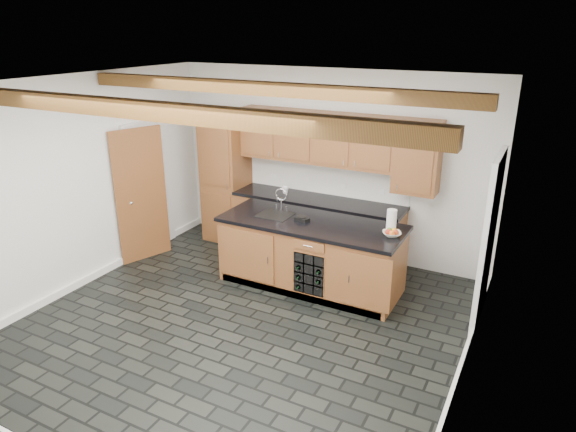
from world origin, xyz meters
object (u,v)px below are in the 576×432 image
object	(u,v)px
fruit_bowl	(392,234)
paper_towel	(391,220)
island	(311,254)
kitchen_scale	(302,219)

from	to	relation	value
fruit_bowl	paper_towel	world-z (taller)	paper_towel
fruit_bowl	paper_towel	size ratio (longest dim) A/B	0.79
paper_towel	fruit_bowl	bearing A→B (deg)	-69.42
island	kitchen_scale	size ratio (longest dim) A/B	11.77
kitchen_scale	fruit_bowl	world-z (taller)	kitchen_scale
kitchen_scale	fruit_bowl	size ratio (longest dim) A/B	0.95
island	fruit_bowl	world-z (taller)	fruit_bowl
fruit_bowl	paper_towel	bearing A→B (deg)	110.58
island	kitchen_scale	xyz separation A→B (m)	(-0.14, -0.01, 0.49)
paper_towel	kitchen_scale	bearing A→B (deg)	-170.50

